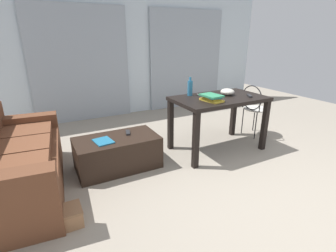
{
  "coord_description": "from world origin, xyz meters",
  "views": [
    {
      "loc": [
        -2.02,
        -1.41,
        1.62
      ],
      "look_at": [
        -0.48,
        1.49,
        0.44
      ],
      "focal_mm": 27.14,
      "sensor_mm": 36.0,
      "label": 1
    }
  ],
  "objects_px": {
    "coffee_table": "(118,153)",
    "wire_chair": "(254,105)",
    "scissors": "(202,94)",
    "magazine": "(103,141)",
    "book_stack": "(212,98)",
    "craft_table": "(219,105)",
    "bottle_near": "(190,88)",
    "tv_remote_on_table": "(249,96)",
    "shoebox": "(64,218)",
    "bowl": "(227,92)",
    "tv_remote_primary": "(128,133)",
    "couch": "(14,165)"
  },
  "relations": [
    {
      "from": "bowl",
      "to": "tv_remote_primary",
      "type": "distance_m",
      "value": 1.55
    },
    {
      "from": "scissors",
      "to": "magazine",
      "type": "distance_m",
      "value": 1.59
    },
    {
      "from": "magazine",
      "to": "wire_chair",
      "type": "bearing_deg",
      "value": -6.26
    },
    {
      "from": "bowl",
      "to": "book_stack",
      "type": "height_order",
      "value": "bowl"
    },
    {
      "from": "bottle_near",
      "to": "tv_remote_primary",
      "type": "relative_size",
      "value": 1.68
    },
    {
      "from": "craft_table",
      "to": "tv_remote_on_table",
      "type": "relative_size",
      "value": 8.3
    },
    {
      "from": "book_stack",
      "to": "scissors",
      "type": "relative_size",
      "value": 2.89
    },
    {
      "from": "scissors",
      "to": "magazine",
      "type": "bearing_deg",
      "value": -173.47
    },
    {
      "from": "couch",
      "to": "wire_chair",
      "type": "distance_m",
      "value": 3.48
    },
    {
      "from": "bottle_near",
      "to": "shoebox",
      "type": "xyz_separation_m",
      "value": [
        -1.92,
        -0.96,
        -0.83
      ]
    },
    {
      "from": "scissors",
      "to": "tv_remote_primary",
      "type": "bearing_deg",
      "value": -177.5
    },
    {
      "from": "tv_remote_primary",
      "to": "magazine",
      "type": "bearing_deg",
      "value": -144.2
    },
    {
      "from": "book_stack",
      "to": "bottle_near",
      "type": "bearing_deg",
      "value": 100.7
    },
    {
      "from": "book_stack",
      "to": "shoebox",
      "type": "bearing_deg",
      "value": -164.56
    },
    {
      "from": "bottle_near",
      "to": "tv_remote_on_table",
      "type": "bearing_deg",
      "value": -32.35
    },
    {
      "from": "wire_chair",
      "to": "tv_remote_on_table",
      "type": "relative_size",
      "value": 5.52
    },
    {
      "from": "couch",
      "to": "coffee_table",
      "type": "xyz_separation_m",
      "value": [
        1.12,
        0.02,
        -0.12
      ]
    },
    {
      "from": "tv_remote_on_table",
      "to": "craft_table",
      "type": "bearing_deg",
      "value": -171.66
    },
    {
      "from": "coffee_table",
      "to": "bottle_near",
      "type": "height_order",
      "value": "bottle_near"
    },
    {
      "from": "magazine",
      "to": "coffee_table",
      "type": "bearing_deg",
      "value": 7.04
    },
    {
      "from": "craft_table",
      "to": "shoebox",
      "type": "relative_size",
      "value": 4.05
    },
    {
      "from": "craft_table",
      "to": "book_stack",
      "type": "distance_m",
      "value": 0.32
    },
    {
      "from": "scissors",
      "to": "bottle_near",
      "type": "bearing_deg",
      "value": 174.42
    },
    {
      "from": "couch",
      "to": "tv_remote_on_table",
      "type": "bearing_deg",
      "value": -5.36
    },
    {
      "from": "couch",
      "to": "scissors",
      "type": "distance_m",
      "value": 2.53
    },
    {
      "from": "tv_remote_on_table",
      "to": "tv_remote_primary",
      "type": "height_order",
      "value": "tv_remote_on_table"
    },
    {
      "from": "book_stack",
      "to": "scissors",
      "type": "distance_m",
      "value": 0.41
    },
    {
      "from": "wire_chair",
      "to": "book_stack",
      "type": "distance_m",
      "value": 1.18
    },
    {
      "from": "couch",
      "to": "bowl",
      "type": "bearing_deg",
      "value": -1.25
    },
    {
      "from": "couch",
      "to": "craft_table",
      "type": "xyz_separation_m",
      "value": [
        2.6,
        -0.11,
        0.35
      ]
    },
    {
      "from": "magazine",
      "to": "tv_remote_primary",
      "type": "bearing_deg",
      "value": 11.51
    },
    {
      "from": "magazine",
      "to": "shoebox",
      "type": "relative_size",
      "value": 0.77
    },
    {
      "from": "bottle_near",
      "to": "scissors",
      "type": "height_order",
      "value": "bottle_near"
    },
    {
      "from": "bottle_near",
      "to": "book_stack",
      "type": "xyz_separation_m",
      "value": [
        0.08,
        -0.41,
        -0.07
      ]
    },
    {
      "from": "couch",
      "to": "shoebox",
      "type": "bearing_deg",
      "value": -65.2
    },
    {
      "from": "coffee_table",
      "to": "book_stack",
      "type": "bearing_deg",
      "value": -12.0
    },
    {
      "from": "book_stack",
      "to": "tv_remote_primary",
      "type": "relative_size",
      "value": 2.02
    },
    {
      "from": "magazine",
      "to": "tv_remote_on_table",
      "type": "bearing_deg",
      "value": -15.02
    },
    {
      "from": "shoebox",
      "to": "bowl",
      "type": "bearing_deg",
      "value": 16.84
    },
    {
      "from": "wire_chair",
      "to": "scissors",
      "type": "bearing_deg",
      "value": 173.94
    },
    {
      "from": "craft_table",
      "to": "scissors",
      "type": "distance_m",
      "value": 0.31
    },
    {
      "from": "bottle_near",
      "to": "shoebox",
      "type": "bearing_deg",
      "value": -153.37
    },
    {
      "from": "book_stack",
      "to": "shoebox",
      "type": "distance_m",
      "value": 2.21
    },
    {
      "from": "couch",
      "to": "coffee_table",
      "type": "bearing_deg",
      "value": 1.19
    },
    {
      "from": "coffee_table",
      "to": "wire_chair",
      "type": "height_order",
      "value": "wire_chair"
    },
    {
      "from": "bottle_near",
      "to": "magazine",
      "type": "relative_size",
      "value": 1.07
    },
    {
      "from": "bowl",
      "to": "tv_remote_primary",
      "type": "relative_size",
      "value": 1.27
    },
    {
      "from": "tv_remote_primary",
      "to": "shoebox",
      "type": "height_order",
      "value": "tv_remote_primary"
    },
    {
      "from": "tv_remote_primary",
      "to": "scissors",
      "type": "bearing_deg",
      "value": 18.92
    },
    {
      "from": "book_stack",
      "to": "shoebox",
      "type": "height_order",
      "value": "book_stack"
    }
  ]
}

